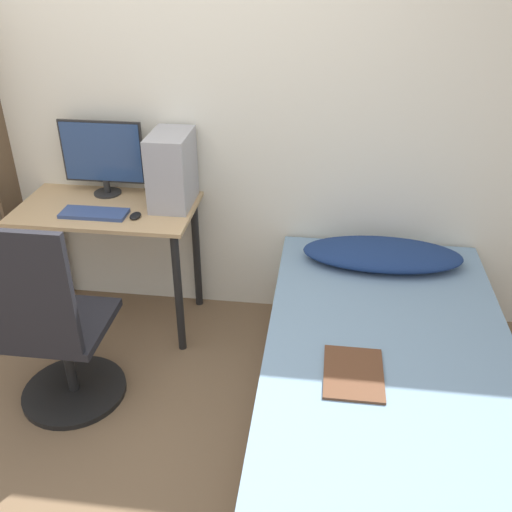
{
  "coord_description": "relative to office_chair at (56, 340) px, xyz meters",
  "views": [
    {
      "loc": [
        0.88,
        -1.54,
        2.06
      ],
      "look_at": [
        0.59,
        0.74,
        0.75
      ],
      "focal_mm": 40.0,
      "sensor_mm": 36.0,
      "label": 1
    }
  ],
  "objects": [
    {
      "name": "bed",
      "position": [
        1.53,
        0.02,
        -0.15
      ],
      "size": [
        1.11,
        1.95,
        0.5
      ],
      "color": "#4C3D2D",
      "rests_on": "ground_plane"
    },
    {
      "name": "magazine",
      "position": [
        1.37,
        -0.18,
        0.11
      ],
      "size": [
        0.24,
        0.32,
        0.01
      ],
      "color": "#56331E",
      "rests_on": "bed"
    },
    {
      "name": "keyboard",
      "position": [
        0.0,
        0.61,
        0.37
      ],
      "size": [
        0.35,
        0.14,
        0.02
      ],
      "color": "#33477A",
      "rests_on": "desk"
    },
    {
      "name": "wall_back",
      "position": [
        0.32,
        1.02,
        0.85
      ],
      "size": [
        8.0,
        0.05,
        2.5
      ],
      "color": "silver",
      "rests_on": "ground_plane"
    },
    {
      "name": "pillow",
      "position": [
        1.53,
        0.73,
        0.16
      ],
      "size": [
        0.85,
        0.36,
        0.11
      ],
      "color": "navy",
      "rests_on": "bed"
    },
    {
      "name": "mouse",
      "position": [
        0.23,
        0.61,
        0.37
      ],
      "size": [
        0.06,
        0.09,
        0.02
      ],
      "color": "black",
      "rests_on": "desk"
    },
    {
      "name": "office_chair",
      "position": [
        0.0,
        0.0,
        0.0
      ],
      "size": [
        0.52,
        0.52,
        1.04
      ],
      "color": "black",
      "rests_on": "ground_plane"
    },
    {
      "name": "ground_plane",
      "position": [
        0.32,
        -0.45,
        -0.4
      ],
      "size": [
        14.0,
        14.0,
        0.0
      ],
      "primitive_type": "plane",
      "color": "brown"
    },
    {
      "name": "monitor",
      "position": [
        -0.03,
        0.89,
        0.59
      ],
      "size": [
        0.47,
        0.16,
        0.42
      ],
      "color": "black",
      "rests_on": "desk"
    },
    {
      "name": "pc_tower",
      "position": [
        0.39,
        0.81,
        0.55
      ],
      "size": [
        0.21,
        0.33,
        0.4
      ],
      "color": "#99999E",
      "rests_on": "desk"
    },
    {
      "name": "desk",
      "position": [
        0.03,
        0.72,
        0.22
      ],
      "size": [
        0.97,
        0.55,
        0.75
      ],
      "color": "tan",
      "rests_on": "ground_plane"
    }
  ]
}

